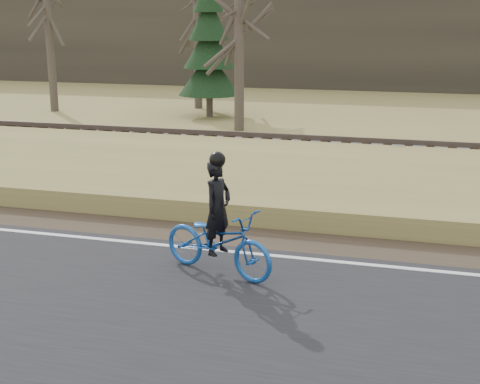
# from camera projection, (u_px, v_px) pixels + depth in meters

# --- Properties ---
(ground) EXTENTS (120.00, 120.00, 0.00)m
(ground) POSITION_uv_depth(u_px,v_px,m) (353.00, 271.00, 11.23)
(ground) COLOR #94884B
(ground) RESTS_ON ground
(road) EXTENTS (120.00, 6.00, 0.06)m
(road) POSITION_uv_depth(u_px,v_px,m) (332.00, 336.00, 8.89)
(road) COLOR black
(road) RESTS_ON ground
(edge_line) EXTENTS (120.00, 0.12, 0.01)m
(edge_line) POSITION_uv_depth(u_px,v_px,m) (354.00, 263.00, 11.40)
(edge_line) COLOR silver
(edge_line) RESTS_ON road
(shoulder) EXTENTS (120.00, 1.60, 0.04)m
(shoulder) POSITION_uv_depth(u_px,v_px,m) (360.00, 247.00, 12.34)
(shoulder) COLOR #473A2B
(shoulder) RESTS_ON ground
(embankment) EXTENTS (120.00, 5.00, 0.44)m
(embankment) POSITION_uv_depth(u_px,v_px,m) (374.00, 196.00, 15.09)
(embankment) COLOR #94884B
(embankment) RESTS_ON ground
(ballast) EXTENTS (120.00, 3.00, 0.45)m
(ballast) POSITION_uv_depth(u_px,v_px,m) (385.00, 161.00, 18.62)
(ballast) COLOR slate
(ballast) RESTS_ON ground
(railroad) EXTENTS (120.00, 2.40, 0.29)m
(railroad) POSITION_uv_depth(u_px,v_px,m) (386.00, 151.00, 18.55)
(railroad) COLOR black
(railroad) RESTS_ON ballast
(treeline_backdrop) EXTENTS (120.00, 4.00, 6.00)m
(treeline_backdrop) POSITION_uv_depth(u_px,v_px,m) (413.00, 36.00, 38.40)
(treeline_backdrop) COLOR #383328
(treeline_backdrop) RESTS_ON ground
(cyclist) EXTENTS (2.22, 1.40, 2.04)m
(cyclist) POSITION_uv_depth(u_px,v_px,m) (218.00, 235.00, 10.82)
(cyclist) COLOR #174C9F
(cyclist) RESTS_ON road
(bare_tree_far_left) EXTENTS (0.36, 0.36, 7.37)m
(bare_tree_far_left) POSITION_uv_depth(u_px,v_px,m) (49.00, 27.00, 29.09)
(bare_tree_far_left) COLOR #51463B
(bare_tree_far_left) RESTS_ON ground
(bare_tree_left) EXTENTS (0.36, 0.36, 7.89)m
(bare_tree_left) POSITION_uv_depth(u_px,v_px,m) (197.00, 21.00, 29.97)
(bare_tree_left) COLOR #51463B
(bare_tree_left) RESTS_ON ground
(bare_tree_near_left) EXTENTS (0.36, 0.36, 7.07)m
(bare_tree_near_left) POSITION_uv_depth(u_px,v_px,m) (239.00, 33.00, 24.12)
(bare_tree_near_left) COLOR #51463B
(bare_tree_near_left) RESTS_ON ground
(conifer) EXTENTS (2.60, 2.60, 6.08)m
(conifer) POSITION_uv_depth(u_px,v_px,m) (209.00, 47.00, 27.69)
(conifer) COLOR #51463B
(conifer) RESTS_ON ground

